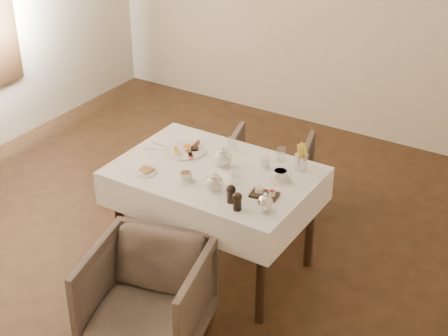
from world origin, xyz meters
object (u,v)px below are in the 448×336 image
armchair_near (148,297)px  table (215,186)px  armchair_far (268,173)px  teapot_centre (223,156)px  breakfast_plate (186,150)px

armchair_near → table: bearing=79.5°
armchair_near → armchair_far: size_ratio=1.08×
table → teapot_centre: bearing=82.0°
armchair_near → breakfast_plate: 1.09m
breakfast_plate → teapot_centre: bearing=9.6°
breakfast_plate → armchair_near: bearing=-53.2°
armchair_far → table: bearing=79.2°
armchair_far → breakfast_plate: 0.93m
armchair_near → armchair_far: 1.70m
armchair_near → teapot_centre: teapot_centre is taller
table → armchair_near: 0.88m
table → armchair_far: bearing=95.0°
teapot_centre → table: bearing=-78.9°
breakfast_plate → teapot_centre: size_ratio=1.70×
table → teapot_centre: 0.20m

